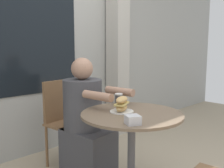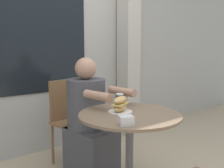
{
  "view_description": "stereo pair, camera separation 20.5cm",
  "coord_description": "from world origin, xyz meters",
  "px_view_note": "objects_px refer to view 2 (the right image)",
  "views": [
    {
      "loc": [
        -1.45,
        -1.29,
        1.22
      ],
      "look_at": [
        0.0,
        0.22,
        0.91
      ],
      "focal_mm": 42.0,
      "sensor_mm": 36.0,
      "label": 1
    },
    {
      "loc": [
        -1.3,
        -1.42,
        1.22
      ],
      "look_at": [
        0.0,
        0.22,
        0.91
      ],
      "focal_mm": 42.0,
      "sensor_mm": 36.0,
      "label": 2
    }
  ],
  "objects_px": {
    "cafe_table": "(130,137)",
    "seated_diner": "(89,125)",
    "diner_chair": "(69,114)",
    "sandwich_on_plate": "(120,105)",
    "drink_cup": "(120,100)"
  },
  "relations": [
    {
      "from": "sandwich_on_plate",
      "to": "cafe_table",
      "type": "bearing_deg",
      "value": -69.2
    },
    {
      "from": "cafe_table",
      "to": "drink_cup",
      "type": "distance_m",
      "value": 0.35
    },
    {
      "from": "cafe_table",
      "to": "seated_diner",
      "type": "relative_size",
      "value": 0.7
    },
    {
      "from": "sandwich_on_plate",
      "to": "drink_cup",
      "type": "bearing_deg",
      "value": 51.17
    },
    {
      "from": "diner_chair",
      "to": "seated_diner",
      "type": "xyz_separation_m",
      "value": [
        0.01,
        -0.35,
        -0.04
      ]
    },
    {
      "from": "cafe_table",
      "to": "seated_diner",
      "type": "distance_m",
      "value": 0.58
    },
    {
      "from": "seated_diner",
      "to": "sandwich_on_plate",
      "type": "height_order",
      "value": "seated_diner"
    },
    {
      "from": "sandwich_on_plate",
      "to": "drink_cup",
      "type": "height_order",
      "value": "sandwich_on_plate"
    },
    {
      "from": "cafe_table",
      "to": "drink_cup",
      "type": "bearing_deg",
      "value": 67.42
    },
    {
      "from": "seated_diner",
      "to": "sandwich_on_plate",
      "type": "xyz_separation_m",
      "value": [
        -0.04,
        -0.5,
        0.29
      ]
    },
    {
      "from": "seated_diner",
      "to": "drink_cup",
      "type": "bearing_deg",
      "value": 97.65
    },
    {
      "from": "diner_chair",
      "to": "sandwich_on_plate",
      "type": "height_order",
      "value": "diner_chair"
    },
    {
      "from": "cafe_table",
      "to": "seated_diner",
      "type": "bearing_deg",
      "value": 88.75
    },
    {
      "from": "cafe_table",
      "to": "sandwich_on_plate",
      "type": "relative_size",
      "value": 4.11
    },
    {
      "from": "diner_chair",
      "to": "seated_diner",
      "type": "relative_size",
      "value": 0.78
    }
  ]
}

